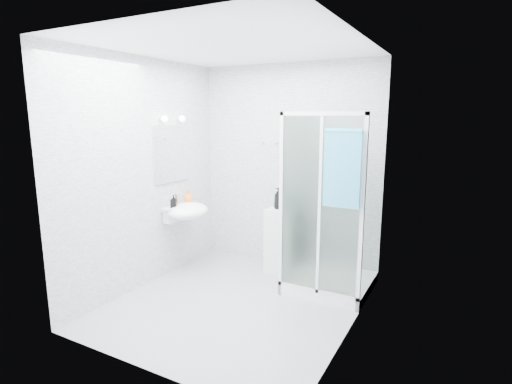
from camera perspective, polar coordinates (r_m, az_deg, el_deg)
The scene contains 12 objects.
room at distance 3.99m, azimuth -3.02°, elevation 1.34°, with size 2.40×2.60×2.60m.
shower_enclosure at distance 4.61m, azimuth 9.37°, elevation -8.43°, with size 0.90×0.95×2.00m.
wall_basin at distance 5.01m, azimuth -9.93°, elevation -2.71°, with size 0.46×0.56×0.35m.
mirror at distance 5.02m, azimuth -11.99°, elevation 5.39°, with size 0.02×0.60×0.70m, color white.
vanity_lights at distance 4.97m, azimuth -11.74°, elevation 10.19°, with size 0.10×0.40×0.08m.
wall_hooks at distance 5.17m, azimuth 1.86°, elevation 7.10°, with size 0.23×0.06×0.03m.
storage_cabinet at distance 5.08m, azimuth 3.66°, elevation -6.93°, with size 0.36×0.37×0.81m.
hand_towel at distance 3.91m, azimuth 12.24°, elevation 3.53°, with size 0.36×0.05×0.76m.
shampoo_bottle_a at distance 4.96m, azimuth 3.17°, elevation -0.91°, with size 0.10×0.10×0.27m, color black.
shampoo_bottle_b at distance 4.95m, azimuth 4.72°, elevation -1.24°, with size 0.10×0.10×0.22m, color navy.
soap_dispenser_orange at distance 5.17m, azimuth -9.60°, elevation -0.66°, with size 0.12×0.12×0.15m, color orange.
soap_dispenser_black at distance 4.92m, azimuth -11.67°, elevation -1.31°, with size 0.07×0.07×0.16m, color black.
Camera 1 is at (2.06, -3.36, 1.96)m, focal length 28.00 mm.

